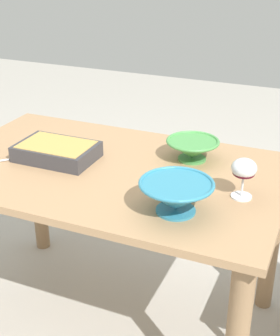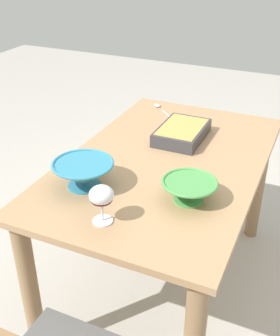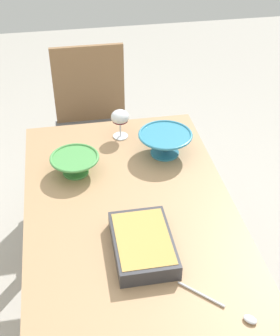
{
  "view_description": "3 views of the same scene",
  "coord_description": "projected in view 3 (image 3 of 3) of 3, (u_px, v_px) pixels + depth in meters",
  "views": [
    {
      "loc": [
        0.77,
        -1.51,
        1.54
      ],
      "look_at": [
        0.16,
        -0.08,
        0.8
      ],
      "focal_mm": 51.94,
      "sensor_mm": 36.0,
      "label": 1
    },
    {
      "loc": [
        1.54,
        0.57,
        1.62
      ],
      "look_at": [
        0.2,
        -0.04,
        0.79
      ],
      "focal_mm": 44.87,
      "sensor_mm": 36.0,
      "label": 2
    },
    {
      "loc": [
        -1.37,
        0.2,
        1.97
      ],
      "look_at": [
        0.14,
        -0.06,
        0.83
      ],
      "focal_mm": 50.38,
      "sensor_mm": 36.0,
      "label": 3
    }
  ],
  "objects": [
    {
      "name": "casserole_dish",
      "position": [
        143.0,
        243.0,
        1.65
      ],
      "size": [
        0.31,
        0.21,
        0.06
      ],
      "color": "#38383D",
      "rests_on": "dining_table"
    },
    {
      "name": "dining_table",
      "position": [
        131.0,
        233.0,
        1.93
      ],
      "size": [
        1.33,
        0.82,
        0.74
      ],
      "color": "tan",
      "rests_on": "ground_plane"
    },
    {
      "name": "mixing_bowl",
      "position": [
        165.0,
        143.0,
        2.11
      ],
      "size": [
        0.24,
        0.24,
        0.11
      ],
      "color": "teal",
      "rests_on": "dining_table"
    },
    {
      "name": "ground_plane",
      "position": [
        132.0,
        322.0,
        2.29
      ],
      "size": [
        8.0,
        8.0,
        0.0
      ],
      "primitive_type": "plane",
      "color": "#B2ADA3"
    },
    {
      "name": "chair",
      "position": [
        93.0,
        122.0,
        2.79
      ],
      "size": [
        0.44,
        0.44,
        0.95
      ],
      "color": "#595959",
      "rests_on": "ground_plane"
    },
    {
      "name": "wine_glass",
      "position": [
        120.0,
        119.0,
        2.2
      ],
      "size": [
        0.09,
        0.09,
        0.14
      ],
      "color": "white",
      "rests_on": "dining_table"
    },
    {
      "name": "serving_spoon",
      "position": [
        231.0,
        310.0,
        1.46
      ],
      "size": [
        0.21,
        0.21,
        0.01
      ],
      "color": "silver",
      "rests_on": "dining_table"
    },
    {
      "name": "small_bowl",
      "position": [
        75.0,
        164.0,
        2.0
      ],
      "size": [
        0.21,
        0.21,
        0.09
      ],
      "color": "#4C994C",
      "rests_on": "dining_table"
    }
  ]
}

